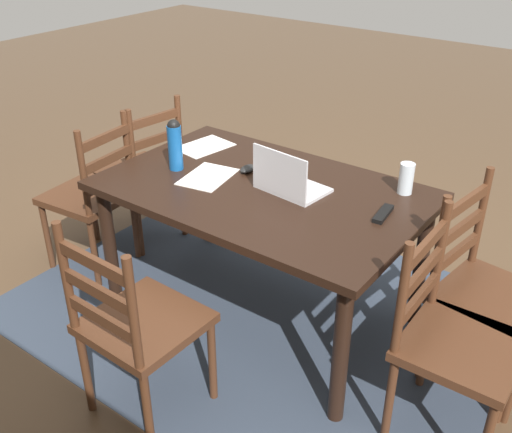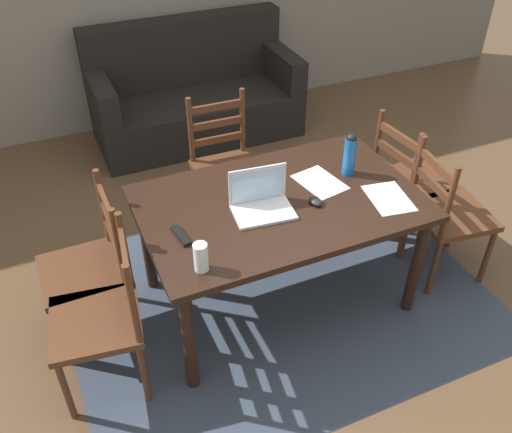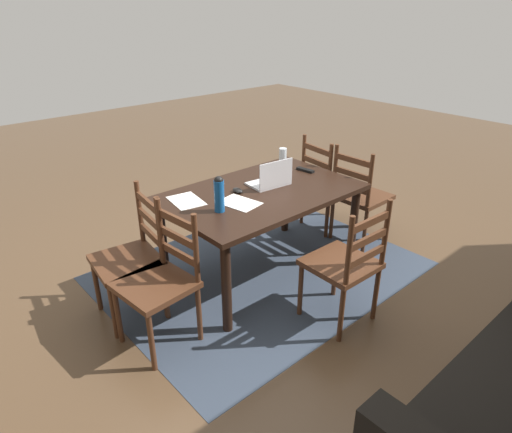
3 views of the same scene
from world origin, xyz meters
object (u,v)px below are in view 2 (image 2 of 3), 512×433
(water_bottle, at_px, (350,153))
(chair_right_near, at_px, (447,214))
(dining_table, at_px, (280,213))
(chair_left_near, at_px, (103,319))
(chair_left_far, at_px, (89,268))
(drinking_glass, at_px, (201,257))
(chair_right_far, at_px, (409,182))
(chair_far_head, at_px, (226,167))
(laptop, at_px, (261,200))
(computer_mouse, at_px, (315,201))
(tv_remote, at_px, (181,235))
(couch, at_px, (194,97))

(water_bottle, bearing_deg, chair_right_near, -25.64)
(dining_table, height_order, chair_left_near, chair_left_near)
(chair_left_far, bearing_deg, drinking_glass, -48.71)
(dining_table, xyz_separation_m, drinking_glass, (-0.58, -0.35, 0.16))
(chair_right_near, height_order, chair_right_far, same)
(chair_far_head, bearing_deg, water_bottle, -58.14)
(laptop, bearing_deg, computer_mouse, -14.75)
(chair_left_near, relative_size, water_bottle, 3.57)
(chair_left_near, height_order, water_bottle, water_bottle)
(water_bottle, xyz_separation_m, computer_mouse, (-0.32, -0.19, -0.12))
(water_bottle, distance_m, computer_mouse, 0.39)
(computer_mouse, xyz_separation_m, tv_remote, (-0.76, 0.02, -0.01))
(drinking_glass, bearing_deg, tv_remote, 93.94)
(chair_left_far, relative_size, drinking_glass, 6.31)
(drinking_glass, bearing_deg, water_bottle, 22.42)
(water_bottle, height_order, drinking_glass, water_bottle)
(chair_right_near, distance_m, chair_far_head, 1.50)
(chair_right_near, bearing_deg, couch, 109.03)
(chair_right_far, relative_size, water_bottle, 3.57)
(laptop, xyz_separation_m, drinking_glass, (-0.45, -0.33, 0.02))
(chair_left_near, distance_m, couch, 2.77)
(chair_far_head, height_order, computer_mouse, chair_far_head)
(chair_right_far, bearing_deg, computer_mouse, -161.85)
(chair_left_far, xyz_separation_m, chair_right_near, (2.12, -0.39, 0.00))
(chair_left_near, bearing_deg, drinking_glass, -17.27)
(dining_table, bearing_deg, drinking_glass, -148.70)
(chair_far_head, relative_size, tv_remote, 5.59)
(dining_table, height_order, chair_far_head, chair_far_head)
(water_bottle, bearing_deg, chair_left_far, 175.90)
(couch, bearing_deg, water_bottle, -83.09)
(chair_right_far, bearing_deg, tv_remote, -170.52)
(chair_right_far, relative_size, chair_left_near, 1.00)
(couch, height_order, tv_remote, couch)
(chair_far_head, bearing_deg, computer_mouse, -80.36)
(chair_left_near, xyz_separation_m, drinking_glass, (0.48, -0.15, 0.36))
(dining_table, bearing_deg, chair_left_near, -169.22)
(chair_left_far, bearing_deg, couch, 57.89)
(water_bottle, bearing_deg, laptop, -169.75)
(chair_right_near, distance_m, drinking_glass, 1.69)
(chair_right_far, xyz_separation_m, chair_left_near, (-2.12, -0.40, 0.00))
(chair_far_head, xyz_separation_m, couch, (0.22, 1.38, -0.11))
(chair_left_far, distance_m, chair_left_near, 0.40)
(dining_table, height_order, water_bottle, water_bottle)
(chair_right_near, distance_m, couch, 2.58)
(dining_table, bearing_deg, water_bottle, 10.12)
(tv_remote, bearing_deg, chair_right_far, 2.61)
(chair_far_head, relative_size, chair_left_near, 1.00)
(chair_right_far, height_order, couch, couch)
(drinking_glass, bearing_deg, chair_right_near, 5.59)
(chair_left_far, height_order, chair_left_near, same)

